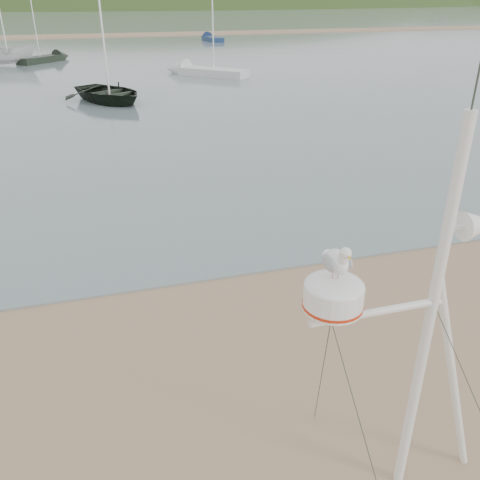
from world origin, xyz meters
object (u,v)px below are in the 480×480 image
object	(u,v)px
sailboat_blue_far	(209,38)
sailboat_white_near	(194,71)
mast_rig	(412,402)
boat_white	(5,37)
sailboat_dark_mid	(51,58)
boat_dark	(105,54)

from	to	relation	value
sailboat_blue_far	sailboat_white_near	distance (m)	28.04
mast_rig	boat_white	size ratio (longest dim) A/B	1.29
boat_white	sailboat_dark_mid	distance (m)	4.10
sailboat_white_near	boat_white	bearing A→B (deg)	145.64
boat_dark	boat_white	bearing A→B (deg)	80.84
sailboat_blue_far	sailboat_dark_mid	world-z (taller)	sailboat_blue_far
boat_dark	sailboat_blue_far	world-z (taller)	sailboat_blue_far
sailboat_blue_far	sailboat_white_near	xyz separation A→B (m)	(-7.47, -27.03, -0.00)
mast_rig	sailboat_blue_far	distance (m)	61.72
mast_rig	boat_dark	distance (m)	24.94
sailboat_dark_mid	sailboat_white_near	bearing A→B (deg)	-47.44
boat_dark	sailboat_white_near	xyz separation A→B (m)	(6.37, 8.67, -2.17)
sailboat_blue_far	boat_white	bearing A→B (deg)	-138.78
mast_rig	sailboat_blue_far	size ratio (longest dim) A/B	0.94
mast_rig	boat_white	world-z (taller)	mast_rig
sailboat_blue_far	boat_dark	bearing A→B (deg)	-111.19
boat_dark	sailboat_white_near	world-z (taller)	sailboat_white_near
boat_white	sailboat_dark_mid	xyz separation A→B (m)	(3.10, 1.95, -1.85)
sailboat_dark_mid	sailboat_white_near	world-z (taller)	sailboat_white_near
sailboat_blue_far	sailboat_dark_mid	bearing A→B (deg)	-137.41
mast_rig	boat_white	bearing A→B (deg)	101.48
mast_rig	sailboat_dark_mid	xyz separation A→B (m)	(-5.53, 44.45, -1.01)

